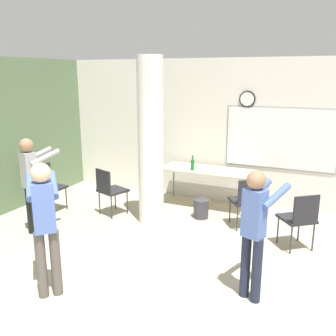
{
  "coord_description": "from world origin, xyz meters",
  "views": [
    {
      "loc": [
        1.95,
        -2.05,
        2.52
      ],
      "look_at": [
        -0.26,
        2.89,
        1.14
      ],
      "focal_mm": 40.0,
      "sensor_mm": 36.0,
      "label": 1
    }
  ],
  "objects_px": {
    "bottle_on_table": "(193,165)",
    "person_playing_front": "(45,219)",
    "folding_table": "(207,172)",
    "chair_mid_room": "(300,217)",
    "chair_by_left_wall": "(48,184)",
    "person_watching_back": "(31,179)",
    "chair_near_pillar": "(110,188)",
    "person_playing_side": "(255,225)",
    "chair_table_right": "(246,199)"
  },
  "relations": [
    {
      "from": "chair_mid_room",
      "to": "person_playing_front",
      "type": "distance_m",
      "value": 3.5
    },
    {
      "from": "person_playing_front",
      "to": "chair_near_pillar",
      "type": "bearing_deg",
      "value": 106.81
    },
    {
      "from": "folding_table",
      "to": "person_playing_side",
      "type": "distance_m",
      "value": 3.08
    },
    {
      "from": "bottle_on_table",
      "to": "chair_by_left_wall",
      "type": "distance_m",
      "value": 2.72
    },
    {
      "from": "person_watching_back",
      "to": "person_playing_side",
      "type": "distance_m",
      "value": 3.56
    },
    {
      "from": "chair_table_right",
      "to": "chair_near_pillar",
      "type": "bearing_deg",
      "value": -170.11
    },
    {
      "from": "chair_table_right",
      "to": "person_playing_side",
      "type": "relative_size",
      "value": 0.57
    },
    {
      "from": "folding_table",
      "to": "person_watching_back",
      "type": "xyz_separation_m",
      "value": [
        -2.1,
        -2.36,
        0.23
      ]
    },
    {
      "from": "bottle_on_table",
      "to": "folding_table",
      "type": "bearing_deg",
      "value": 34.97
    },
    {
      "from": "folding_table",
      "to": "bottle_on_table",
      "type": "relative_size",
      "value": 6.24
    },
    {
      "from": "folding_table",
      "to": "chair_near_pillar",
      "type": "relative_size",
      "value": 2.01
    },
    {
      "from": "folding_table",
      "to": "chair_near_pillar",
      "type": "height_order",
      "value": "chair_near_pillar"
    },
    {
      "from": "bottle_on_table",
      "to": "chair_by_left_wall",
      "type": "relative_size",
      "value": 0.32
    },
    {
      "from": "chair_table_right",
      "to": "person_playing_side",
      "type": "xyz_separation_m",
      "value": [
        0.52,
        -1.97,
        0.39
      ]
    },
    {
      "from": "chair_table_right",
      "to": "chair_by_left_wall",
      "type": "xyz_separation_m",
      "value": [
        -3.56,
        -0.67,
        0.0
      ]
    },
    {
      "from": "bottle_on_table",
      "to": "chair_table_right",
      "type": "distance_m",
      "value": 1.34
    },
    {
      "from": "person_playing_front",
      "to": "chair_table_right",
      "type": "bearing_deg",
      "value": 60.08
    },
    {
      "from": "chair_by_left_wall",
      "to": "person_watching_back",
      "type": "bearing_deg",
      "value": -60.64
    },
    {
      "from": "bottle_on_table",
      "to": "chair_by_left_wall",
      "type": "height_order",
      "value": "bottle_on_table"
    },
    {
      "from": "bottle_on_table",
      "to": "chair_table_right",
      "type": "xyz_separation_m",
      "value": [
        1.16,
        -0.58,
        -0.34
      ]
    },
    {
      "from": "chair_near_pillar",
      "to": "chair_table_right",
      "type": "relative_size",
      "value": 1.0
    },
    {
      "from": "folding_table",
      "to": "person_watching_back",
      "type": "bearing_deg",
      "value": -131.6
    },
    {
      "from": "chair_mid_room",
      "to": "person_playing_side",
      "type": "bearing_deg",
      "value": -103.54
    },
    {
      "from": "folding_table",
      "to": "person_watching_back",
      "type": "distance_m",
      "value": 3.17
    },
    {
      "from": "folding_table",
      "to": "chair_table_right",
      "type": "height_order",
      "value": "chair_table_right"
    },
    {
      "from": "bottle_on_table",
      "to": "person_playing_front",
      "type": "distance_m",
      "value": 3.47
    },
    {
      "from": "bottle_on_table",
      "to": "person_playing_front",
      "type": "bearing_deg",
      "value": -97.93
    },
    {
      "from": "bottle_on_table",
      "to": "person_playing_side",
      "type": "xyz_separation_m",
      "value": [
        1.68,
        -2.55,
        0.05
      ]
    },
    {
      "from": "bottle_on_table",
      "to": "chair_mid_room",
      "type": "height_order",
      "value": "bottle_on_table"
    },
    {
      "from": "folding_table",
      "to": "chair_mid_room",
      "type": "distance_m",
      "value": 2.18
    },
    {
      "from": "bottle_on_table",
      "to": "person_playing_side",
      "type": "distance_m",
      "value": 3.05
    },
    {
      "from": "folding_table",
      "to": "chair_by_left_wall",
      "type": "distance_m",
      "value": 2.99
    },
    {
      "from": "chair_near_pillar",
      "to": "person_playing_side",
      "type": "xyz_separation_m",
      "value": [
        2.9,
        -1.55,
        0.39
      ]
    },
    {
      "from": "bottle_on_table",
      "to": "chair_mid_room",
      "type": "xyz_separation_m",
      "value": [
        2.04,
        -1.04,
        -0.34
      ]
    },
    {
      "from": "chair_mid_room",
      "to": "person_watching_back",
      "type": "relative_size",
      "value": 0.56
    },
    {
      "from": "chair_near_pillar",
      "to": "chair_by_left_wall",
      "type": "height_order",
      "value": "same"
    },
    {
      "from": "chair_near_pillar",
      "to": "person_playing_front",
      "type": "height_order",
      "value": "person_playing_front"
    },
    {
      "from": "chair_by_left_wall",
      "to": "chair_mid_room",
      "type": "bearing_deg",
      "value": 2.7
    },
    {
      "from": "chair_near_pillar",
      "to": "person_playing_side",
      "type": "bearing_deg",
      "value": -28.19
    },
    {
      "from": "chair_mid_room",
      "to": "chair_by_left_wall",
      "type": "xyz_separation_m",
      "value": [
        -4.44,
        -0.21,
        0.0
      ]
    },
    {
      "from": "chair_mid_room",
      "to": "bottle_on_table",
      "type": "bearing_deg",
      "value": 152.94
    },
    {
      "from": "bottle_on_table",
      "to": "person_watching_back",
      "type": "relative_size",
      "value": 0.18
    },
    {
      "from": "person_playing_front",
      "to": "chair_by_left_wall",
      "type": "bearing_deg",
      "value": 131.28
    },
    {
      "from": "chair_table_right",
      "to": "person_watching_back",
      "type": "xyz_separation_m",
      "value": [
        -3.03,
        -1.62,
        0.41
      ]
    },
    {
      "from": "chair_near_pillar",
      "to": "chair_mid_room",
      "type": "bearing_deg",
      "value": -0.86
    },
    {
      "from": "bottle_on_table",
      "to": "person_watching_back",
      "type": "xyz_separation_m",
      "value": [
        -1.86,
        -2.2,
        0.07
      ]
    },
    {
      "from": "person_watching_back",
      "to": "person_playing_front",
      "type": "distance_m",
      "value": 1.86
    },
    {
      "from": "person_playing_side",
      "to": "person_watching_back",
      "type": "bearing_deg",
      "value": 174.36
    },
    {
      "from": "folding_table",
      "to": "chair_table_right",
      "type": "distance_m",
      "value": 1.2
    },
    {
      "from": "chair_near_pillar",
      "to": "chair_by_left_wall",
      "type": "relative_size",
      "value": 1.0
    }
  ]
}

